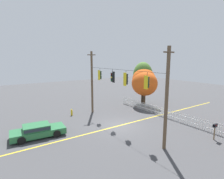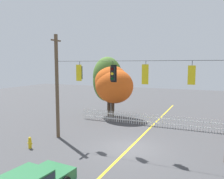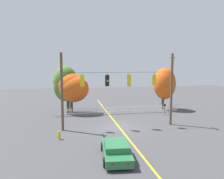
# 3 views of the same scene
# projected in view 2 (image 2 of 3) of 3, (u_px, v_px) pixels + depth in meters

# --- Properties ---
(ground) EXTENTS (80.00, 80.00, 0.00)m
(ground) POSITION_uv_depth(u_px,v_px,m) (130.00, 148.00, 15.85)
(ground) COLOR #424244
(lane_centerline_stripe) EXTENTS (0.16, 36.00, 0.01)m
(lane_centerline_stripe) POSITION_uv_depth(u_px,v_px,m) (130.00, 148.00, 15.85)
(lane_centerline_stripe) COLOR gold
(lane_centerline_stripe) RESTS_ON ground
(signal_support_span) EXTENTS (12.00, 1.10, 7.83)m
(signal_support_span) POSITION_uv_depth(u_px,v_px,m) (130.00, 89.00, 15.42)
(signal_support_span) COLOR brown
(signal_support_span) RESTS_ON ground
(traffic_signal_southbound_primary) EXTENTS (0.43, 0.38, 1.41)m
(traffic_signal_southbound_primary) POSITION_uv_depth(u_px,v_px,m) (80.00, 73.00, 16.83)
(traffic_signal_southbound_primary) COLOR black
(traffic_signal_northbound_primary) EXTENTS (0.43, 0.38, 1.43)m
(traffic_signal_northbound_primary) POSITION_uv_depth(u_px,v_px,m) (113.00, 74.00, 15.82)
(traffic_signal_northbound_primary) COLOR black
(traffic_signal_eastbound_side) EXTENTS (0.43, 0.38, 1.48)m
(traffic_signal_eastbound_side) POSITION_uv_depth(u_px,v_px,m) (146.00, 74.00, 14.90)
(traffic_signal_eastbound_side) COLOR black
(traffic_signal_northbound_secondary) EXTENTS (0.43, 0.38, 1.41)m
(traffic_signal_northbound_secondary) POSITION_uv_depth(u_px,v_px,m) (192.00, 75.00, 13.79)
(traffic_signal_northbound_secondary) COLOR black
(white_picket_fence) EXTENTS (16.98, 0.06, 1.08)m
(white_picket_fence) POSITION_uv_depth(u_px,v_px,m) (167.00, 121.00, 20.91)
(white_picket_fence) COLOR white
(white_picket_fence) RESTS_ON ground
(autumn_maple_near_fence) EXTENTS (3.27, 2.73, 6.42)m
(autumn_maple_near_fence) POSITION_uv_depth(u_px,v_px,m) (107.00, 79.00, 25.51)
(autumn_maple_near_fence) COLOR #473828
(autumn_maple_near_fence) RESTS_ON ground
(autumn_maple_mid) EXTENTS (4.26, 3.71, 5.51)m
(autumn_maple_mid) POSITION_uv_depth(u_px,v_px,m) (113.00, 84.00, 24.68)
(autumn_maple_mid) COLOR #473828
(autumn_maple_mid) RESTS_ON ground
(fire_hydrant) EXTENTS (0.38, 0.22, 0.78)m
(fire_hydrant) POSITION_uv_depth(u_px,v_px,m) (30.00, 143.00, 15.73)
(fire_hydrant) COLOR gold
(fire_hydrant) RESTS_ON ground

